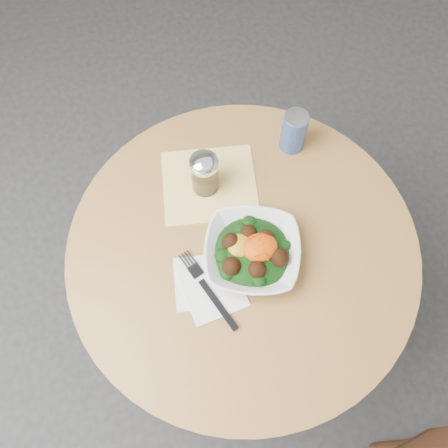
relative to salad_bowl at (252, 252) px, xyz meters
name	(u,v)px	position (x,y,z in m)	size (l,w,h in m)	color
ground	(236,320)	(-0.01, 0.03, -0.78)	(6.00, 6.00, 0.00)	#2A2A2C
table	(241,273)	(-0.01, 0.03, -0.23)	(0.90, 0.90, 0.75)	black
cloth_napkin	(209,184)	(-0.04, 0.23, -0.03)	(0.25, 0.23, 0.00)	#FFAC0D
paper_napkins	(208,286)	(-0.13, -0.04, -0.03)	(0.17, 0.19, 0.00)	white
salad_bowl	(252,252)	(0.00, 0.00, 0.00)	(0.31, 0.31, 0.09)	white
fork	(207,287)	(-0.13, -0.04, -0.03)	(0.09, 0.23, 0.00)	black
spice_shaker	(205,173)	(-0.05, 0.23, 0.03)	(0.08, 0.08, 0.14)	silver
beverage_can	(294,131)	(0.22, 0.28, 0.03)	(0.07, 0.07, 0.13)	navy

